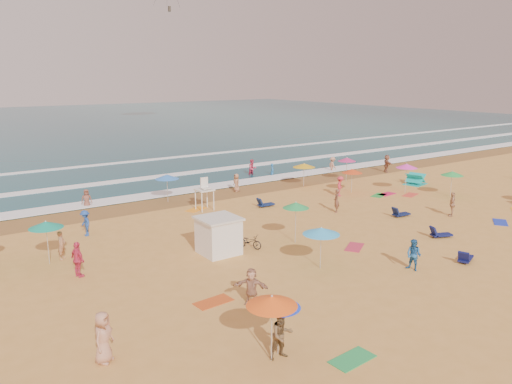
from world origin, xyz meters
TOP-DOWN VIEW (x-y plane):
  - ground at (0.00, 0.00)m, footprint 220.00×220.00m
  - ocean at (0.00, 84.00)m, footprint 220.00×140.00m
  - wet_sand at (0.00, 12.50)m, footprint 220.00×220.00m
  - surf_foam at (0.00, 21.32)m, footprint 200.00×18.70m
  - cabana at (-6.61, -0.08)m, footprint 2.00×2.00m
  - cabana_roof at (-6.61, -0.08)m, footprint 2.20×2.20m
  - bicycle at (-4.71, -0.38)m, footprint 1.20×1.65m
  - lifeguard_stand at (-2.65, 8.64)m, footprint 1.20×1.20m
  - beach_umbrellas at (0.07, 0.91)m, footprint 52.81×24.95m
  - loungers at (6.02, -4.20)m, footprint 49.63×23.02m
  - towels at (2.52, -1.36)m, footprint 39.14×22.52m
  - popup_tents at (18.13, 0.06)m, footprint 2.96×12.98m
  - beachgoers at (1.13, 4.39)m, footprint 37.08×28.93m

SIDE VIEW (x-z plane):
  - ground at x=0.00m, z-range 0.00..0.00m
  - ocean at x=0.00m, z-range -0.09..0.09m
  - wet_sand at x=0.00m, z-range 0.01..0.01m
  - towels at x=2.52m, z-range 0.00..0.03m
  - surf_foam at x=0.00m, z-range 0.08..0.12m
  - loungers at x=6.02m, z-range 0.00..0.34m
  - bicycle at x=-4.71m, z-range 0.00..0.82m
  - popup_tents at x=18.13m, z-range 0.00..1.20m
  - beachgoers at x=1.13m, z-range -0.25..1.88m
  - cabana at x=-6.61m, z-range 0.00..2.00m
  - lifeguard_stand at x=-2.65m, z-range 0.00..2.10m
  - cabana_roof at x=-6.61m, z-range 2.00..2.12m
  - beach_umbrellas at x=0.07m, z-range 1.70..2.50m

